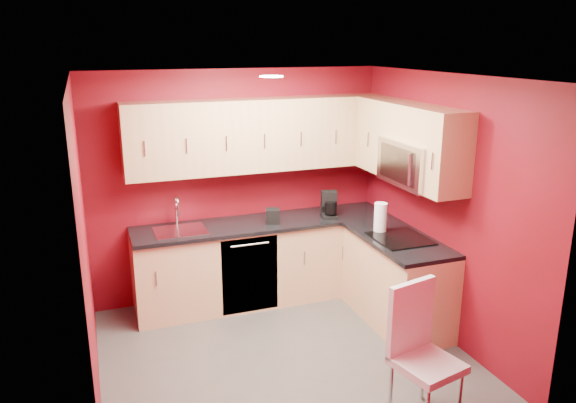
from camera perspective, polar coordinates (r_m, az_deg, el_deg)
floor at (r=5.32m, az=-0.43°, el=-15.40°), size 3.20×3.20×0.00m
ceiling at (r=4.55m, az=-0.49°, el=12.57°), size 3.20×3.20×0.00m
wall_back at (r=6.17m, az=-5.12°, el=1.64°), size 3.20×0.00×3.20m
wall_front at (r=3.51m, az=7.87°, el=-9.84°), size 3.20×0.00×3.20m
wall_left at (r=4.54m, az=-19.90°, el=-4.57°), size 0.00×3.00×3.00m
wall_right at (r=5.51m, az=15.43°, el=-0.64°), size 0.00×3.00×3.00m
base_cabinets_back at (r=6.20m, az=-2.42°, el=-6.16°), size 2.80×0.60×0.87m
base_cabinets_right at (r=5.82m, az=10.98°, el=-7.97°), size 0.60×1.30×0.87m
countertop_back at (r=6.03m, az=-2.42°, el=-2.20°), size 2.80×0.63×0.04m
countertop_right at (r=5.64m, az=11.17°, el=-3.82°), size 0.63×1.27×0.04m
upper_cabinets_back at (r=5.94m, az=-2.94°, el=6.80°), size 2.80×0.35×0.75m
upper_cabinets_right at (r=5.63m, az=11.87°, el=6.62°), size 0.35×1.55×0.75m
microwave at (r=5.46m, az=12.77°, el=3.84°), size 0.42×0.76×0.42m
cooktop at (r=5.60m, az=11.32°, el=-3.70°), size 0.50×0.55×0.01m
sink at (r=5.84m, az=-10.94°, el=-2.55°), size 0.52×0.42×0.35m
dishwasher_front at (r=5.88m, az=-3.89°, el=-7.47°), size 0.60×0.02×0.82m
downlight at (r=4.83m, az=-1.71°, el=12.59°), size 0.20×0.20×0.01m
coffee_maker at (r=6.14m, az=4.26°, el=-0.33°), size 0.22×0.26×0.28m
napkin_holder at (r=5.95m, az=-1.57°, el=-1.47°), size 0.18×0.18×0.15m
paper_towel at (r=5.72m, az=9.38°, el=-1.63°), size 0.20×0.20×0.30m
dining_chair at (r=4.41m, az=14.00°, el=-15.10°), size 0.52×0.53×1.06m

